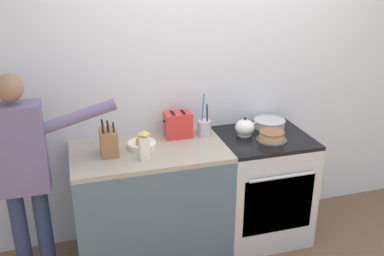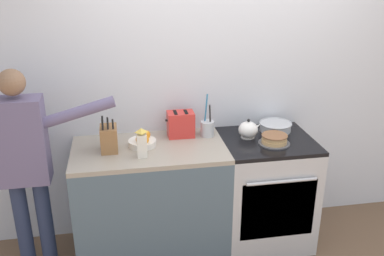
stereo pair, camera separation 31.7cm
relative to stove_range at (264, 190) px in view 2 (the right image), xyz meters
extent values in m
cube|color=silver|center=(-0.29, 0.35, 0.85)|extent=(8.00, 0.04, 2.60)
cube|color=#4C6070|center=(-0.93, 0.00, -0.02)|extent=(1.15, 0.65, 0.87)
cube|color=#9E9384|center=(-0.93, 0.00, 0.44)|extent=(1.15, 0.65, 0.03)
cube|color=#B7BABF|center=(0.00, 0.00, -0.02)|extent=(0.71, 0.65, 0.88)
cube|color=black|center=(0.00, -0.32, 0.01)|extent=(0.58, 0.01, 0.48)
cylinder|color=#B7BABF|center=(0.00, -0.34, 0.26)|extent=(0.53, 0.02, 0.02)
cube|color=black|center=(0.00, 0.00, 0.44)|extent=(0.71, 0.65, 0.03)
cylinder|color=#4C4C51|center=(0.02, -0.09, 0.46)|extent=(0.24, 0.24, 0.01)
cylinder|color=tan|center=(0.02, -0.09, 0.48)|extent=(0.19, 0.19, 0.03)
cylinder|color=tan|center=(0.02, -0.09, 0.51)|extent=(0.19, 0.19, 0.03)
cylinder|color=brown|center=(0.02, -0.09, 0.52)|extent=(0.20, 0.20, 0.01)
cylinder|color=white|center=(-0.14, 0.07, 0.46)|extent=(0.11, 0.11, 0.01)
ellipsoid|color=white|center=(-0.14, 0.07, 0.52)|extent=(0.15, 0.15, 0.13)
cone|color=white|center=(-0.07, 0.07, 0.54)|extent=(0.08, 0.03, 0.07)
sphere|color=black|center=(-0.14, 0.07, 0.60)|extent=(0.02, 0.02, 0.02)
cylinder|color=#B7BABF|center=(0.12, 0.16, 0.49)|extent=(0.25, 0.25, 0.06)
torus|color=#B7BABF|center=(0.12, 0.16, 0.52)|extent=(0.27, 0.27, 0.01)
cube|color=olive|center=(-1.22, 0.01, 0.55)|extent=(0.12, 0.17, 0.19)
cylinder|color=black|center=(-1.26, -0.04, 0.68)|extent=(0.01, 0.04, 0.08)
cylinder|color=black|center=(-1.22, -0.03, 0.67)|extent=(0.01, 0.03, 0.07)
cylinder|color=black|center=(-1.19, -0.03, 0.68)|extent=(0.01, 0.03, 0.07)
cylinder|color=black|center=(-1.26, 0.00, 0.68)|extent=(0.01, 0.04, 0.09)
cylinder|color=black|center=(-1.22, 0.00, 0.68)|extent=(0.01, 0.04, 0.08)
cylinder|color=#B7BABF|center=(-0.46, 0.16, 0.51)|extent=(0.11, 0.11, 0.12)
cylinder|color=black|center=(-0.44, 0.14, 0.61)|extent=(0.03, 0.04, 0.23)
cylinder|color=teal|center=(-0.47, 0.17, 0.65)|extent=(0.04, 0.03, 0.30)
cylinder|color=silver|center=(-0.98, 0.05, 0.48)|extent=(0.21, 0.21, 0.05)
sphere|color=orange|center=(-0.99, 0.02, 0.52)|extent=(0.08, 0.08, 0.08)
sphere|color=orange|center=(-0.95, 0.10, 0.52)|extent=(0.07, 0.07, 0.07)
sphere|color=orange|center=(-0.97, 0.00, 0.52)|extent=(0.08, 0.08, 0.08)
cube|color=red|center=(-0.66, 0.19, 0.55)|extent=(0.21, 0.15, 0.20)
cube|color=black|center=(-0.71, 0.19, 0.66)|extent=(0.03, 0.10, 0.00)
cube|color=black|center=(-0.62, 0.19, 0.66)|extent=(0.03, 0.10, 0.00)
cube|color=black|center=(-0.78, 0.19, 0.59)|extent=(0.02, 0.02, 0.01)
cube|color=white|center=(-0.99, -0.14, 0.54)|extent=(0.07, 0.07, 0.17)
pyramid|color=#E0BC4C|center=(-0.99, -0.14, 0.66)|extent=(0.07, 0.07, 0.03)
cylinder|color=#283351|center=(-1.89, -0.07, -0.08)|extent=(0.11, 0.11, 0.75)
cylinder|color=#283351|center=(-1.73, -0.07, -0.08)|extent=(0.11, 0.11, 0.75)
cube|color=slate|center=(-1.81, -0.07, 0.60)|extent=(0.34, 0.20, 0.62)
cylinder|color=slate|center=(-1.42, -0.07, 0.79)|extent=(0.53, 0.08, 0.21)
sphere|color=#846047|center=(-1.81, -0.07, 1.02)|extent=(0.18, 0.18, 0.18)
camera|label=1|loc=(-1.43, -2.86, 1.78)|focal=40.00mm
camera|label=2|loc=(-1.12, -2.93, 1.78)|focal=40.00mm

